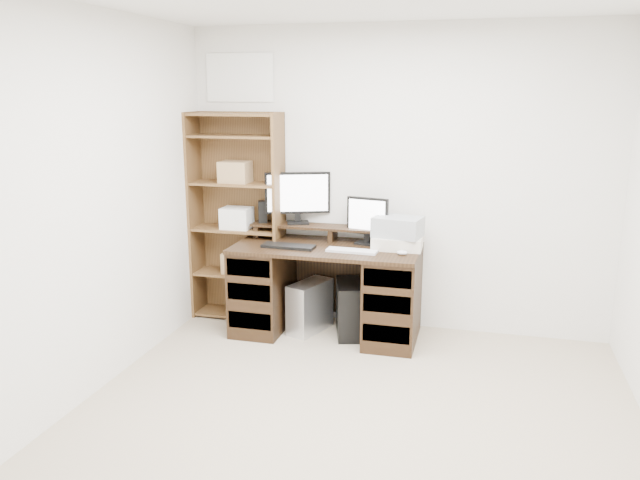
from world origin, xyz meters
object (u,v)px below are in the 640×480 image
at_px(monitor_small, 367,219).
at_px(printer, 397,242).
at_px(desk, 327,288).
at_px(tower_black, 349,308).
at_px(tower_silver, 310,307).
at_px(bookshelf, 238,215).
at_px(monitor_wide, 298,195).

xyz_separation_m(monitor_small, printer, (0.26, -0.09, -0.16)).
distance_m(desk, monitor_small, 0.66).
relative_size(monitor_small, tower_black, 0.80).
distance_m(desk, tower_silver, 0.23).
relative_size(printer, bookshelf, 0.22).
height_order(printer, bookshelf, bookshelf).
height_order(monitor_wide, bookshelf, bookshelf).
height_order(desk, printer, printer).
height_order(monitor_wide, monitor_small, monitor_wide).
bearing_deg(bookshelf, monitor_small, -2.47).
height_order(desk, tower_black, desk).
bearing_deg(monitor_wide, monitor_small, -29.12).
distance_m(desk, printer, 0.70).
bearing_deg(desk, monitor_small, 28.54).
bearing_deg(bookshelf, desk, -14.06).
distance_m(monitor_wide, monitor_small, 0.64).
xyz_separation_m(monitor_small, bookshelf, (-1.15, 0.05, -0.04)).
relative_size(desk, tower_silver, 3.52).
distance_m(desk, monitor_wide, 0.83).
relative_size(tower_silver, tower_black, 0.89).
bearing_deg(tower_black, monitor_wide, 139.81).
relative_size(tower_black, bookshelf, 0.27).
distance_m(monitor_small, tower_silver, 0.88).
xyz_separation_m(tower_silver, tower_black, (0.33, 0.01, 0.01)).
height_order(tower_silver, tower_black, tower_black).
xyz_separation_m(monitor_wide, monitor_small, (0.62, -0.09, -0.16)).
bearing_deg(desk, bookshelf, 165.94).
bearing_deg(tower_black, monitor_small, 33.97).
bearing_deg(tower_silver, printer, 24.74).
distance_m(printer, tower_black, 0.69).
xyz_separation_m(desk, tower_black, (0.18, 0.03, -0.17)).
distance_m(tower_silver, tower_black, 0.33).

